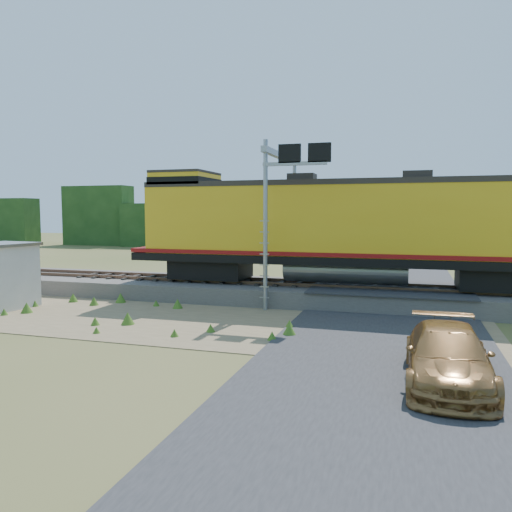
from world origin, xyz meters
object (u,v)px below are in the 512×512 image
(locomotive, at_px, (339,227))
(shed, at_px, (2,275))
(signal_gantry, at_px, (286,186))
(car, at_px, (448,356))

(locomotive, height_order, shed, locomotive)
(locomotive, height_order, signal_gantry, signal_gantry)
(shed, height_order, signal_gantry, signal_gantry)
(signal_gantry, height_order, car, signal_gantry)
(shed, relative_size, signal_gantry, 0.40)
(shed, xyz_separation_m, car, (18.29, -4.80, -0.77))
(signal_gantry, xyz_separation_m, car, (6.52, -9.81, -4.78))
(shed, bearing_deg, locomotive, 28.57)
(locomotive, distance_m, shed, 15.41)
(signal_gantry, distance_m, car, 12.71)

